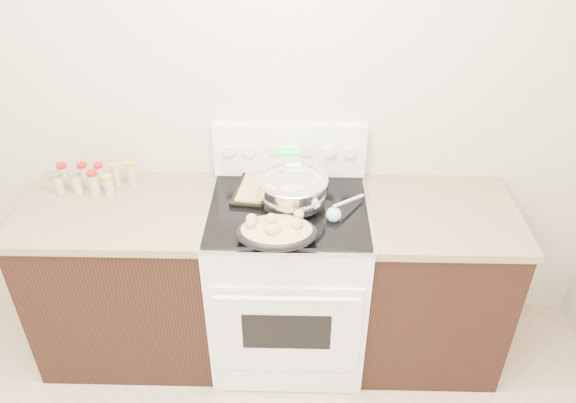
{
  "coord_description": "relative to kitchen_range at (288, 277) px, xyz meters",
  "views": [
    {
      "loc": [
        0.4,
        -0.76,
        2.44
      ],
      "look_at": [
        0.35,
        1.37,
        1.0
      ],
      "focal_mm": 35.0,
      "sensor_mm": 36.0,
      "label": 1
    }
  ],
  "objects": [
    {
      "name": "room_shell",
      "position": [
        -0.35,
        -1.42,
        1.21
      ],
      "size": [
        4.1,
        3.6,
        2.75
      ],
      "color": "beige",
      "rests_on": "ground"
    },
    {
      "name": "counter_left",
      "position": [
        -0.83,
        0.01,
        -0.03
      ],
      "size": [
        0.93,
        0.67,
        0.92
      ],
      "color": "black",
      "rests_on": "ground"
    },
    {
      "name": "counter_right",
      "position": [
        0.73,
        0.01,
        -0.03
      ],
      "size": [
        0.73,
        0.67,
        0.92
      ],
      "color": "black",
      "rests_on": "ground"
    },
    {
      "name": "kitchen_range",
      "position": [
        0.0,
        0.0,
        0.0
      ],
      "size": [
        0.78,
        0.73,
        1.22
      ],
      "color": "white",
      "rests_on": "ground"
    },
    {
      "name": "mixing_bowl",
      "position": [
        0.02,
        -0.0,
        0.53
      ],
      "size": [
        0.42,
        0.42,
        0.19
      ],
      "color": "silver",
      "rests_on": "kitchen_range"
    },
    {
      "name": "roasting_pan",
      "position": [
        -0.04,
        -0.27,
        0.5
      ],
      "size": [
        0.36,
        0.26,
        0.11
      ],
      "color": "black",
      "rests_on": "kitchen_range"
    },
    {
      "name": "baking_sheet",
      "position": [
        -0.03,
        0.09,
        0.47
      ],
      "size": [
        0.48,
        0.37,
        0.06
      ],
      "color": "black",
      "rests_on": "kitchen_range"
    },
    {
      "name": "wooden_spoon",
      "position": [
        0.01,
        0.0,
        0.46
      ],
      "size": [
        0.15,
        0.24,
        0.04
      ],
      "color": "#A6764C",
      "rests_on": "kitchen_range"
    },
    {
      "name": "blue_ladle",
      "position": [
        0.22,
        -0.1,
        0.48
      ],
      "size": [
        0.19,
        0.21,
        0.09
      ],
      "color": "#9DD4EA",
      "rests_on": "kitchen_range"
    },
    {
      "name": "spice_jars",
      "position": [
        -0.98,
        0.16,
        0.49
      ],
      "size": [
        0.39,
        0.16,
        0.13
      ],
      "color": "#BFB28C",
      "rests_on": "counter_left"
    }
  ]
}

